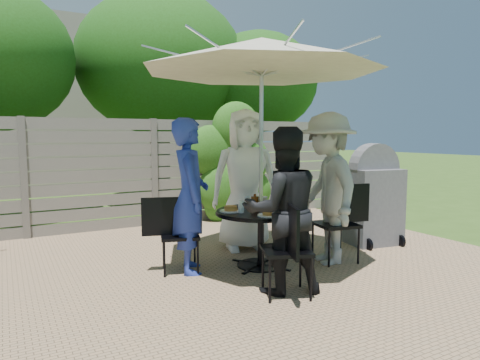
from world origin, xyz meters
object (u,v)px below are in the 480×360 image
person_left (190,196)px  person_front (283,211)px  chair_front (286,269)px  syrup_jug (255,203)px  coffee_cup (264,202)px  plate_extra (283,212)px  plate_right (290,207)px  chair_back (243,228)px  person_right (327,189)px  chair_right (336,239)px  glass_front (276,208)px  glass_right (279,202)px  bbq_grill (373,199)px  umbrella (262,55)px  chair_left (179,250)px  glass_left (241,207)px  plate_left (231,209)px  patio_table (261,228)px  plate_front (269,214)px  person_back (245,180)px  glass_back (247,201)px  plate_back (253,204)px

person_left → person_front: (0.55, -1.04, -0.05)m
chair_front → syrup_jug: chair_front is taller
chair_front → coffee_cup: bearing=0.8°
coffee_cup → syrup_jug: bearing=-150.1°
plate_extra → plate_right: bearing=42.2°
chair_back → person_right: 1.43m
chair_right → glass_front: (-0.90, -0.00, 0.47)m
person_left → syrup_jug: person_left is taller
glass_right → bbq_grill: bbq_grill is taller
coffee_cup → glass_front: bearing=-106.3°
umbrella → chair_left: (-0.92, 0.28, -2.21)m
chair_right → bbq_grill: bearing=-147.9°
person_left → glass_left: 0.59m
plate_left → glass_right: size_ratio=1.86×
person_right → chair_left: bearing=-90.0°
bbq_grill → patio_table: bearing=-167.6°
plate_front → glass_right: glass_right is taller
person_back → glass_right: 0.80m
person_back → glass_back: person_back is taller
chair_back → plate_back: chair_back is taller
patio_table → chair_front: bearing=-107.0°
person_back → syrup_jug: 0.81m
patio_table → person_back: (0.24, 0.79, 0.48)m
glass_left → person_front: bearing=-87.2°
umbrella → plate_left: 1.79m
chair_right → glass_back: chair_right is taller
plate_back → bbq_grill: size_ratio=0.18×
glass_left → coffee_cup: bearing=25.2°
person_right → glass_back: size_ratio=13.16×
plate_back → glass_back: bearing=-153.1°
bbq_grill → chair_front: bearing=-146.3°
person_back → plate_right: size_ratio=7.40×
chair_front → plate_front: bearing=5.5°
person_front → glass_front: person_front is taller
patio_table → glass_right: 0.39m
person_left → plate_front: 0.92m
chair_left → plate_right: 1.40m
person_back → person_front: 1.67m
chair_left → glass_front: (0.95, -0.56, 0.49)m
chair_right → plate_front: chair_right is taller
person_right → glass_right: person_right is taller
plate_left → glass_back: bearing=28.6°
patio_table → plate_right: 0.43m
person_left → plate_left: person_left is taller
chair_left → plate_extra: size_ratio=3.66×
glass_front → coffee_cup: 0.48m
syrup_jug → plate_extra: bearing=-72.4°
chair_left → syrup_jug: (0.88, -0.21, 0.50)m
glass_front → glass_right: bearing=50.1°
plate_left → glass_right: bearing=-7.3°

